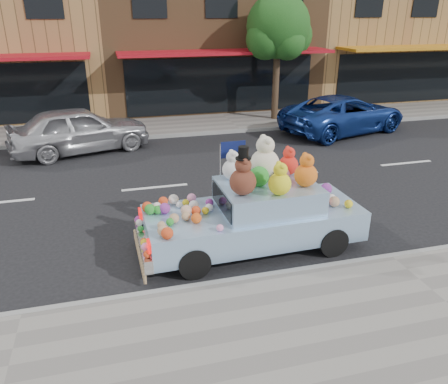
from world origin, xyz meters
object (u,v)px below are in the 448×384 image
object	(u,v)px
car_silver	(79,130)
car_blue	(344,114)
art_car	(255,211)
street_tree	(278,32)

from	to	relation	value
car_silver	car_blue	distance (m)	9.99
car_blue	art_car	distance (m)	10.04
street_tree	car_blue	xyz separation A→B (m)	(1.93, -2.53, -2.96)
street_tree	car_blue	world-z (taller)	street_tree
car_blue	art_car	size ratio (longest dim) A/B	1.16
street_tree	car_silver	size ratio (longest dim) A/B	1.13
car_blue	street_tree	bearing A→B (deg)	20.94
car_silver	car_blue	bearing A→B (deg)	-105.32
street_tree	art_car	xyz separation A→B (m)	(-4.42, -10.30, -2.90)
street_tree	car_silver	world-z (taller)	street_tree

